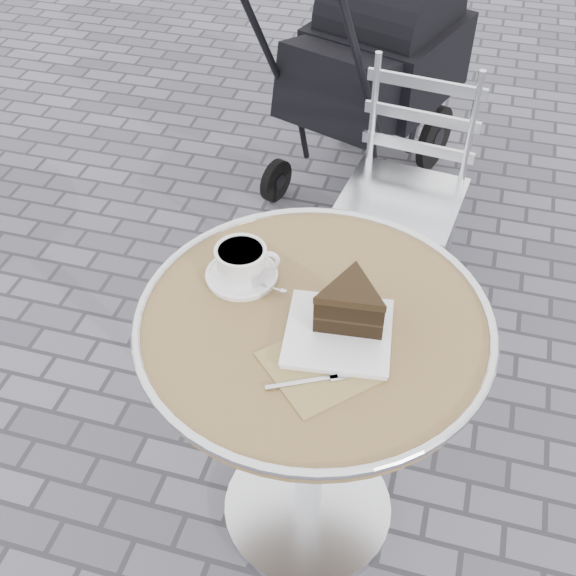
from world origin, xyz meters
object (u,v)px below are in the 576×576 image
(cafe_table, at_px, (312,373))
(bistro_chair, at_px, (411,163))
(cappuccino_set, at_px, (242,265))
(baby_stroller, at_px, (371,76))
(cake_plate_set, at_px, (347,313))

(cafe_table, height_order, bistro_chair, bistro_chair)
(cappuccino_set, relative_size, baby_stroller, 0.17)
(cafe_table, bearing_deg, cake_plate_set, -11.00)
(cake_plate_set, bearing_deg, cafe_table, 161.78)
(cafe_table, height_order, cake_plate_set, cake_plate_set)
(cafe_table, xyz_separation_m, baby_stroller, (-0.17, 1.58, -0.12))
(cake_plate_set, relative_size, baby_stroller, 0.33)
(bistro_chair, relative_size, baby_stroller, 0.77)
(cake_plate_set, distance_m, baby_stroller, 1.65)
(cappuccino_set, height_order, baby_stroller, baby_stroller)
(cafe_table, height_order, cappuccino_set, cappuccino_set)
(cake_plate_set, height_order, bistro_chair, cake_plate_set)
(bistro_chair, distance_m, baby_stroller, 0.67)
(cafe_table, xyz_separation_m, bistro_chair, (0.07, 0.96, -0.07))
(cappuccino_set, bearing_deg, cake_plate_set, -39.60)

